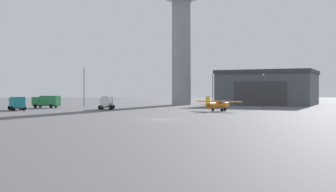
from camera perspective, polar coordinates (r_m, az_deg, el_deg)
ground_plane at (r=62.46m, az=-0.92°, el=-3.11°), size 400.00×400.00×0.00m
control_tower at (r=128.29m, az=1.78°, el=8.23°), size 9.76×9.76×40.09m
hangar at (r=130.84m, az=13.06°, el=1.07°), size 33.86×31.90×9.99m
airplane_orange at (r=87.76m, az=6.56°, el=-1.08°), size 8.43×8.17×3.03m
truck_fuel_tanker_white at (r=96.57m, az=-8.10°, el=-0.75°), size 3.34×6.09×3.04m
truck_box_green at (r=107.64m, az=-15.68°, el=-0.65°), size 7.09×4.47×2.94m
truck_box_teal at (r=96.33m, az=-19.25°, el=-0.84°), size 4.74×6.09×2.85m
light_post_west at (r=108.51m, az=12.45°, el=1.12°), size 0.44×0.44×8.28m
light_post_east at (r=115.83m, az=5.91°, el=1.18°), size 0.44×0.44×8.57m
light_post_centre at (r=112.07m, az=-11.01°, el=1.66°), size 0.44×0.44×10.36m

